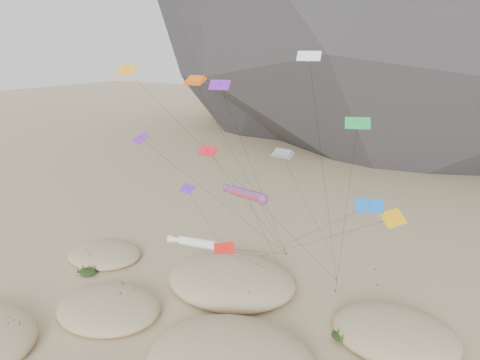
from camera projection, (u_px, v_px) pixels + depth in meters
The scene contains 8 objects.
dunes at pixel (193, 344), 42.37m from camera, with size 49.23×34.96×4.03m.
dune_grass at pixel (197, 335), 43.50m from camera, with size 42.45×29.85×1.50m.
kite_stakes at pixel (306, 269), 57.87m from camera, with size 18.64×7.54×0.30m.
rainbow_tube_kite at pixel (245, 194), 45.64m from camera, with size 6.60×10.88×13.62m.
white_tube_kite at pixel (200, 243), 42.32m from camera, with size 6.73×15.51×10.20m.
orange_parafoil at pixel (196, 83), 48.55m from camera, with size 6.85×13.38×23.80m.
multi_parafoil at pixel (283, 155), 46.50m from camera, with size 4.99×10.55×16.87m.
delta_kites at pixel (246, 149), 43.29m from camera, with size 29.00×22.10×26.26m.
Camera 1 is at (21.48, -26.00, 26.78)m, focal length 35.00 mm.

